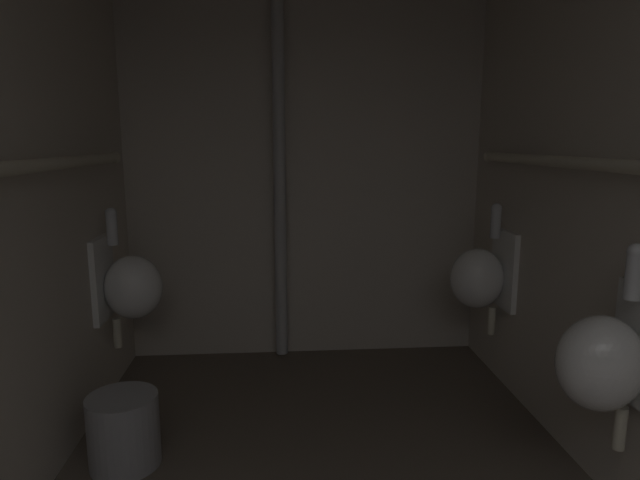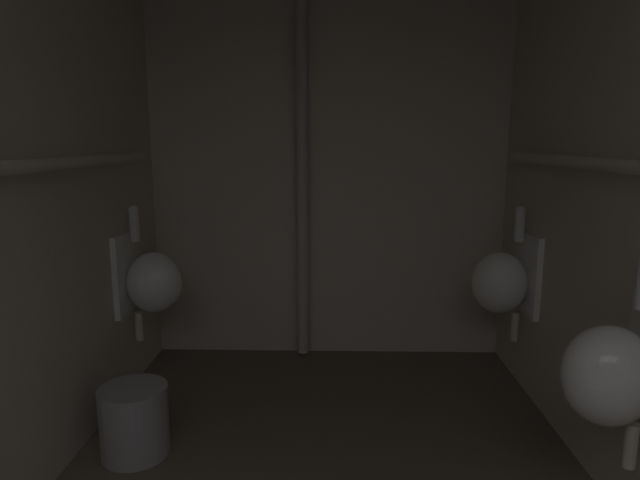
# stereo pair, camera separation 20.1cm
# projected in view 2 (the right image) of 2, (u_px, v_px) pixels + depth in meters

# --- Properties ---
(wall_back) EXTENTS (2.34, 0.06, 2.40)m
(wall_back) POSITION_uv_depth(u_px,v_px,m) (328.00, 170.00, 3.41)
(wall_back) COLOR beige
(wall_back) RESTS_ON ground
(urinal_left_mid) EXTENTS (0.32, 0.30, 0.76)m
(urinal_left_mid) POSITION_uv_depth(u_px,v_px,m) (150.00, 280.00, 2.95)
(urinal_left_mid) COLOR white
(urinal_right_mid) EXTENTS (0.32, 0.30, 0.76)m
(urinal_right_mid) POSITION_uv_depth(u_px,v_px,m) (615.00, 372.00, 1.78)
(urinal_right_mid) COLOR white
(urinal_right_far) EXTENTS (0.32, 0.30, 0.76)m
(urinal_right_far) POSITION_uv_depth(u_px,v_px,m) (504.00, 281.00, 2.94)
(urinal_right_far) COLOR white
(standpipe_back_wall) EXTENTS (0.07, 0.07, 2.35)m
(standpipe_back_wall) POSITION_uv_depth(u_px,v_px,m) (302.00, 170.00, 3.31)
(standpipe_back_wall) COLOR #B2B2B2
(standpipe_back_wall) RESTS_ON ground
(waste_bin) EXTENTS (0.30, 0.30, 0.31)m
(waste_bin) POSITION_uv_depth(u_px,v_px,m) (135.00, 421.00, 2.39)
(waste_bin) COLOR gray
(waste_bin) RESTS_ON ground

